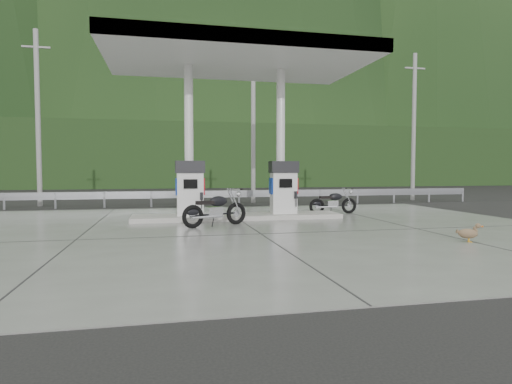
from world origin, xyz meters
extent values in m
plane|color=black|center=(0.00, 0.00, 0.00)|extent=(160.00, 160.00, 0.00)
cube|color=slate|center=(0.00, 0.00, 0.01)|extent=(18.00, 14.00, 0.02)
cube|color=gray|center=(0.00, 2.50, 0.10)|extent=(7.00, 1.40, 0.15)
cylinder|color=silver|center=(-1.60, 2.90, 2.67)|extent=(0.30, 0.30, 5.00)
cylinder|color=silver|center=(1.60, 2.90, 2.67)|extent=(0.30, 0.30, 5.00)
cube|color=white|center=(0.00, 2.50, 5.37)|extent=(8.50, 5.00, 0.40)
cube|color=black|center=(0.00, 11.50, 0.00)|extent=(60.00, 7.00, 0.01)
cylinder|color=gray|center=(-8.00, 9.50, 4.00)|extent=(0.22, 0.22, 8.00)
cylinder|color=gray|center=(2.00, 9.50, 4.00)|extent=(0.22, 0.22, 8.00)
cylinder|color=gray|center=(11.00, 9.50, 4.00)|extent=(0.22, 0.22, 8.00)
cube|color=black|center=(0.00, 30.00, 3.00)|extent=(80.00, 6.00, 6.00)
camera|label=1|loc=(-2.45, -11.70, 1.68)|focal=30.00mm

